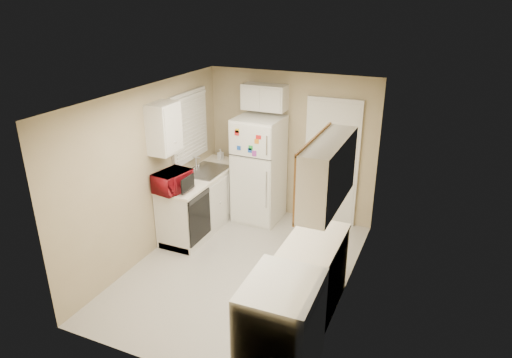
% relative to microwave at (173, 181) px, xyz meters
% --- Properties ---
extents(floor, '(3.80, 3.80, 0.00)m').
position_rel_microwave_xyz_m(floor, '(1.15, -0.18, -1.05)').
color(floor, beige).
rests_on(floor, ground).
extents(ceiling, '(3.80, 3.80, 0.00)m').
position_rel_microwave_xyz_m(ceiling, '(1.15, -0.18, 1.35)').
color(ceiling, white).
rests_on(ceiling, floor).
extents(wall_left, '(3.80, 3.80, 0.00)m').
position_rel_microwave_xyz_m(wall_left, '(-0.25, -0.18, 0.15)').
color(wall_left, tan).
rests_on(wall_left, floor).
extents(wall_right, '(3.80, 3.80, 0.00)m').
position_rel_microwave_xyz_m(wall_right, '(2.55, -0.18, 0.15)').
color(wall_right, tan).
rests_on(wall_right, floor).
extents(wall_back, '(2.80, 2.80, 0.00)m').
position_rel_microwave_xyz_m(wall_back, '(1.15, 1.72, 0.15)').
color(wall_back, tan).
rests_on(wall_back, floor).
extents(wall_front, '(2.80, 2.80, 0.00)m').
position_rel_microwave_xyz_m(wall_front, '(1.15, -2.08, 0.15)').
color(wall_front, tan).
rests_on(wall_front, floor).
extents(left_counter, '(0.60, 1.80, 0.90)m').
position_rel_microwave_xyz_m(left_counter, '(0.05, 0.72, -0.60)').
color(left_counter, silver).
rests_on(left_counter, floor).
extents(dishwasher, '(0.03, 0.58, 0.72)m').
position_rel_microwave_xyz_m(dishwasher, '(0.34, 0.12, -0.56)').
color(dishwasher, black).
rests_on(dishwasher, floor).
extents(sink, '(0.54, 0.74, 0.16)m').
position_rel_microwave_xyz_m(sink, '(0.05, 0.87, -0.19)').
color(sink, gray).
rests_on(sink, left_counter).
extents(microwave, '(0.56, 0.37, 0.35)m').
position_rel_microwave_xyz_m(microwave, '(0.00, 0.00, 0.00)').
color(microwave, maroon).
rests_on(microwave, left_counter).
extents(soap_bottle, '(0.10, 0.10, 0.18)m').
position_rel_microwave_xyz_m(soap_bottle, '(0.00, 1.45, -0.05)').
color(soap_bottle, white).
rests_on(soap_bottle, left_counter).
extents(window_blinds, '(0.10, 0.98, 1.08)m').
position_rel_microwave_xyz_m(window_blinds, '(-0.21, 0.87, 0.55)').
color(window_blinds, silver).
rests_on(window_blinds, wall_left).
extents(upper_cabinet_left, '(0.30, 0.45, 0.70)m').
position_rel_microwave_xyz_m(upper_cabinet_left, '(-0.10, 0.04, 0.75)').
color(upper_cabinet_left, silver).
rests_on(upper_cabinet_left, wall_left).
extents(refrigerator, '(0.73, 0.71, 1.73)m').
position_rel_microwave_xyz_m(refrigerator, '(0.75, 1.34, -0.19)').
color(refrigerator, white).
rests_on(refrigerator, floor).
extents(cabinet_over_fridge, '(0.70, 0.30, 0.40)m').
position_rel_microwave_xyz_m(cabinet_over_fridge, '(0.75, 1.57, 0.95)').
color(cabinet_over_fridge, silver).
rests_on(cabinet_over_fridge, wall_back).
extents(interior_door, '(0.86, 0.06, 2.08)m').
position_rel_microwave_xyz_m(interior_door, '(1.85, 1.68, -0.03)').
color(interior_door, white).
rests_on(interior_door, floor).
extents(right_counter, '(0.60, 2.00, 0.90)m').
position_rel_microwave_xyz_m(right_counter, '(2.25, -0.98, -0.60)').
color(right_counter, silver).
rests_on(right_counter, floor).
extents(stove, '(0.70, 0.86, 1.03)m').
position_rel_microwave_xyz_m(stove, '(2.27, -1.64, -0.54)').
color(stove, white).
rests_on(stove, floor).
extents(upper_cabinet_right, '(0.30, 1.20, 0.70)m').
position_rel_microwave_xyz_m(upper_cabinet_right, '(2.40, -0.68, 0.75)').
color(upper_cabinet_right, silver).
rests_on(upper_cabinet_right, wall_right).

